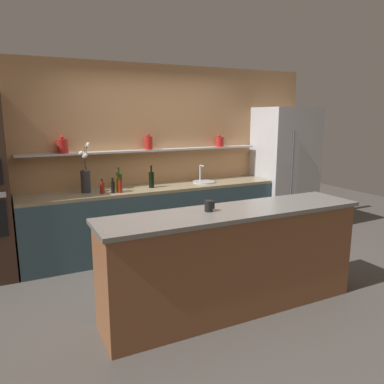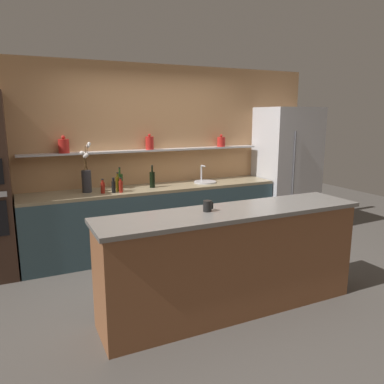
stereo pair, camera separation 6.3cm
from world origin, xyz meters
The scene contains 14 objects.
ground_plane centered at (0.00, 0.00, 0.00)m, with size 12.00×12.00×0.00m, color #4C4742.
back_wall_unit centered at (0.00, 1.60, 1.30)m, with size 5.20×0.28×2.60m.
back_counter_unit centered at (-0.10, 1.24, 0.46)m, with size 3.55×0.62×0.92m.
island_counter centered at (0.00, -0.65, 0.51)m, with size 2.64×0.61×1.02m.
refrigerator centered at (2.15, 1.20, 1.01)m, with size 0.91×0.73×2.02m.
flower_vase centered at (-1.02, 1.27, 1.12)m, with size 0.15×0.17×0.64m.
sink_fixture centered at (0.68, 1.25, 0.94)m, with size 0.33×0.33×0.25m.
bottle_wine_0 centered at (-0.56, 1.36, 1.02)m, with size 0.08×0.08×0.29m.
bottle_oil_1 centered at (-0.64, 1.15, 1.02)m, with size 0.06×0.06×0.25m.
bottle_sauce_2 centered at (-0.63, 1.07, 1.00)m, with size 0.05×0.05×0.20m.
bottle_sauce_3 centered at (-0.72, 1.09, 1.00)m, with size 0.05×0.05×0.20m.
bottle_sauce_4 centered at (-0.85, 1.12, 1.00)m, with size 0.05×0.05×0.19m.
bottle_wine_5 centered at (-0.15, 1.22, 1.03)m, with size 0.07×0.07×0.31m.
coffee_mug centered at (-0.25, -0.60, 1.07)m, with size 0.10×0.08×0.10m.
Camera 2 is at (-1.82, -3.58, 1.90)m, focal length 35.00 mm.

